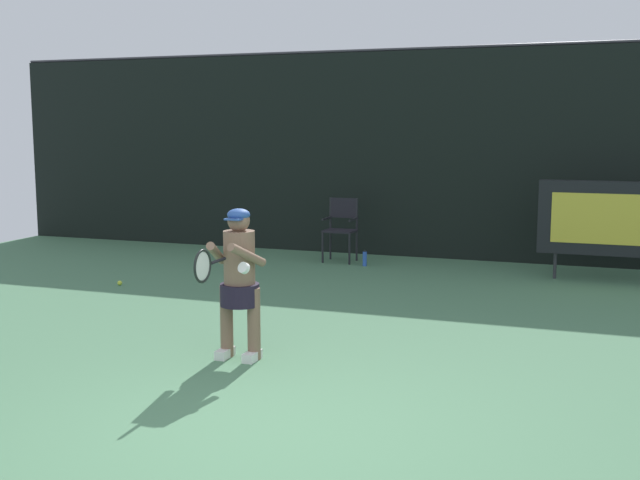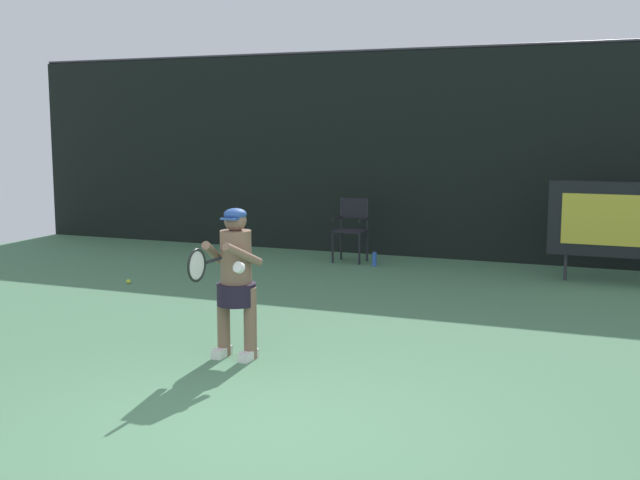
# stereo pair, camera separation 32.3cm
# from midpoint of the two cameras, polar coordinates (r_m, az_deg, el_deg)

# --- Properties ---
(ground) EXTENTS (18.00, 22.00, 0.03)m
(ground) POSITION_cam_midpoint_polar(r_m,az_deg,el_deg) (5.98, -6.55, -14.51)
(ground) COLOR #497754
(backdrop_screen) EXTENTS (18.00, 0.12, 3.66)m
(backdrop_screen) POSITION_cam_midpoint_polar(r_m,az_deg,el_deg) (13.84, 9.65, 6.05)
(backdrop_screen) COLOR black
(backdrop_screen) RESTS_ON ground
(scoreboard) EXTENTS (2.20, 0.21, 1.50)m
(scoreboard) POSITION_cam_midpoint_polar(r_m,az_deg,el_deg) (12.37, 19.82, 1.44)
(scoreboard) COLOR black
(scoreboard) RESTS_ON ground
(umpire_chair) EXTENTS (0.52, 0.44, 1.08)m
(umpire_chair) POSITION_cam_midpoint_polar(r_m,az_deg,el_deg) (13.52, 0.85, 1.05)
(umpire_chair) COLOR black
(umpire_chair) RESTS_ON ground
(water_bottle) EXTENTS (0.07, 0.07, 0.27)m
(water_bottle) POSITION_cam_midpoint_polar(r_m,az_deg,el_deg) (13.13, 2.54, -1.36)
(water_bottle) COLOR blue
(water_bottle) RESTS_ON ground
(tennis_player) EXTENTS (0.54, 0.62, 1.50)m
(tennis_player) POSITION_cam_midpoint_polar(r_m,az_deg,el_deg) (7.84, -7.04, -2.67)
(tennis_player) COLOR white
(tennis_player) RESTS_ON ground
(tennis_racket) EXTENTS (0.03, 0.60, 0.31)m
(tennis_racket) POSITION_cam_midpoint_polar(r_m,az_deg,el_deg) (7.27, -9.65, -1.85)
(tennis_racket) COLOR black
(tennis_ball_loose) EXTENTS (0.07, 0.07, 0.07)m
(tennis_ball_loose) POSITION_cam_midpoint_polar(r_m,az_deg,el_deg) (11.95, -15.00, -3.01)
(tennis_ball_loose) COLOR #CCDB3D
(tennis_ball_loose) RESTS_ON ground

